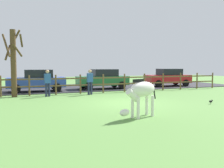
{
  "coord_description": "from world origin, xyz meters",
  "views": [
    {
      "loc": [
        -5.45,
        -11.32,
        1.9
      ],
      "look_at": [
        -0.44,
        1.11,
        0.9
      ],
      "focal_mm": 39.97,
      "sensor_mm": 36.0,
      "label": 1
    }
  ],
  "objects_px": {
    "bare_tree": "(13,61)",
    "zebra": "(141,92)",
    "parked_car_green": "(103,79)",
    "parked_car_red": "(168,77)",
    "parked_car_blue": "(37,80)",
    "crow_on_grass": "(211,101)",
    "visitor_right_of_tree": "(48,82)",
    "visitor_left_of_tree": "(90,81)"
  },
  "relations": [
    {
      "from": "parked_car_blue",
      "to": "visitor_left_of_tree",
      "type": "height_order",
      "value": "visitor_left_of_tree"
    },
    {
      "from": "parked_car_blue",
      "to": "visitor_right_of_tree",
      "type": "xyz_separation_m",
      "value": [
        0.35,
        -2.96,
        0.06
      ]
    },
    {
      "from": "zebra",
      "to": "visitor_right_of_tree",
      "type": "height_order",
      "value": "visitor_right_of_tree"
    },
    {
      "from": "zebra",
      "to": "parked_car_red",
      "type": "bearing_deg",
      "value": 51.51
    },
    {
      "from": "parked_car_green",
      "to": "parked_car_red",
      "type": "relative_size",
      "value": 0.98
    },
    {
      "from": "parked_car_green",
      "to": "visitor_left_of_tree",
      "type": "relative_size",
      "value": 2.46
    },
    {
      "from": "zebra",
      "to": "parked_car_blue",
      "type": "height_order",
      "value": "parked_car_blue"
    },
    {
      "from": "bare_tree",
      "to": "parked_car_green",
      "type": "height_order",
      "value": "bare_tree"
    },
    {
      "from": "parked_car_green",
      "to": "parked_car_blue",
      "type": "relative_size",
      "value": 0.99
    },
    {
      "from": "parked_car_blue",
      "to": "visitor_left_of_tree",
      "type": "bearing_deg",
      "value": -44.2
    },
    {
      "from": "parked_car_green",
      "to": "visitor_left_of_tree",
      "type": "bearing_deg",
      "value": -122.8
    },
    {
      "from": "zebra",
      "to": "parked_car_green",
      "type": "height_order",
      "value": "parked_car_green"
    },
    {
      "from": "zebra",
      "to": "visitor_right_of_tree",
      "type": "xyz_separation_m",
      "value": [
        -2.36,
        7.57,
        -0.02
      ]
    },
    {
      "from": "bare_tree",
      "to": "zebra",
      "type": "distance_m",
      "value": 9.27
    },
    {
      "from": "parked_car_blue",
      "to": "visitor_right_of_tree",
      "type": "distance_m",
      "value": 2.98
    },
    {
      "from": "visitor_right_of_tree",
      "to": "parked_car_blue",
      "type": "bearing_deg",
      "value": 96.8
    },
    {
      "from": "parked_car_green",
      "to": "visitor_right_of_tree",
      "type": "height_order",
      "value": "visitor_right_of_tree"
    },
    {
      "from": "zebra",
      "to": "parked_car_blue",
      "type": "bearing_deg",
      "value": 104.46
    },
    {
      "from": "visitor_left_of_tree",
      "to": "crow_on_grass",
      "type": "bearing_deg",
      "value": -53.85
    },
    {
      "from": "parked_car_green",
      "to": "parked_car_blue",
      "type": "bearing_deg",
      "value": -178.14
    },
    {
      "from": "parked_car_blue",
      "to": "zebra",
      "type": "bearing_deg",
      "value": -75.54
    },
    {
      "from": "visitor_left_of_tree",
      "to": "parked_car_red",
      "type": "bearing_deg",
      "value": 22.3
    },
    {
      "from": "zebra",
      "to": "visitor_right_of_tree",
      "type": "distance_m",
      "value": 7.93
    },
    {
      "from": "zebra",
      "to": "crow_on_grass",
      "type": "xyz_separation_m",
      "value": [
        4.75,
        1.52,
        -0.8
      ]
    },
    {
      "from": "bare_tree",
      "to": "zebra",
      "type": "xyz_separation_m",
      "value": [
        4.26,
        -8.13,
        -1.26
      ]
    },
    {
      "from": "bare_tree",
      "to": "parked_car_red",
      "type": "distance_m",
      "value": 13.4
    },
    {
      "from": "zebra",
      "to": "parked_car_blue",
      "type": "relative_size",
      "value": 0.45
    },
    {
      "from": "crow_on_grass",
      "to": "parked_car_blue",
      "type": "xyz_separation_m",
      "value": [
        -7.46,
        9.01,
        0.72
      ]
    },
    {
      "from": "visitor_right_of_tree",
      "to": "bare_tree",
      "type": "bearing_deg",
      "value": 163.56
    },
    {
      "from": "crow_on_grass",
      "to": "visitor_right_of_tree",
      "type": "bearing_deg",
      "value": 139.61
    },
    {
      "from": "parked_car_green",
      "to": "parked_car_red",
      "type": "xyz_separation_m",
      "value": [
        6.39,
        0.32,
        0.0
      ]
    },
    {
      "from": "parked_car_green",
      "to": "bare_tree",
      "type": "bearing_deg",
      "value": -158.86
    },
    {
      "from": "bare_tree",
      "to": "zebra",
      "type": "bearing_deg",
      "value": -62.32
    },
    {
      "from": "bare_tree",
      "to": "visitor_left_of_tree",
      "type": "relative_size",
      "value": 2.48
    },
    {
      "from": "crow_on_grass",
      "to": "parked_car_blue",
      "type": "relative_size",
      "value": 0.05
    },
    {
      "from": "crow_on_grass",
      "to": "parked_car_blue",
      "type": "height_order",
      "value": "parked_car_blue"
    },
    {
      "from": "crow_on_grass",
      "to": "visitor_right_of_tree",
      "type": "xyz_separation_m",
      "value": [
        -7.11,
        6.05,
        0.78
      ]
    },
    {
      "from": "zebra",
      "to": "crow_on_grass",
      "type": "bearing_deg",
      "value": 17.75
    },
    {
      "from": "bare_tree",
      "to": "visitor_left_of_tree",
      "type": "height_order",
      "value": "bare_tree"
    },
    {
      "from": "bare_tree",
      "to": "parked_car_green",
      "type": "relative_size",
      "value": 1.01
    },
    {
      "from": "crow_on_grass",
      "to": "parked_car_red",
      "type": "height_order",
      "value": "parked_car_red"
    },
    {
      "from": "crow_on_grass",
      "to": "visitor_left_of_tree",
      "type": "height_order",
      "value": "visitor_left_of_tree"
    }
  ]
}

